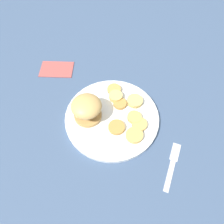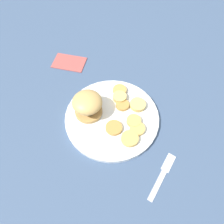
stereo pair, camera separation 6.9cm
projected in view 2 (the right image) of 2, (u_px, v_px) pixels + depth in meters
The scene contains 13 objects.
ground_plane at pixel (112, 119), 0.73m from camera, with size 4.00×4.00×0.00m, color #3D5170.
dinner_plate at pixel (112, 117), 0.72m from camera, with size 0.31×0.31×0.02m.
sandwich at pixel (88, 104), 0.69m from camera, with size 0.09×0.11×0.08m.
potato_round_0 at pixel (137, 129), 0.68m from camera, with size 0.05×0.05×0.01m, color tan.
potato_round_1 at pixel (122, 105), 0.73m from camera, with size 0.05×0.05×0.01m, color #BC8942.
potato_round_2 at pixel (130, 139), 0.66m from camera, with size 0.05×0.05×0.01m, color tan.
potato_round_3 at pixel (115, 128), 0.68m from camera, with size 0.05×0.05×0.01m, color #BC8942.
potato_round_4 at pixel (138, 105), 0.73m from camera, with size 0.05×0.05×0.01m, color #DBB766.
potato_round_5 at pixel (120, 90), 0.76m from camera, with size 0.05×0.05×0.01m, color tan.
potato_round_6 at pixel (134, 121), 0.70m from camera, with size 0.05×0.05×0.01m, color tan.
potato_round_7 at pixel (120, 97), 0.74m from camera, with size 0.05×0.05×0.02m, color #DBB766.
fork at pixel (162, 176), 0.62m from camera, with size 0.11×0.13×0.00m.
napkin at pixel (69, 62), 0.86m from camera, with size 0.12×0.08×0.01m, color #B24C47.
Camera 2 is at (-0.05, -0.37, 0.62)m, focal length 35.00 mm.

